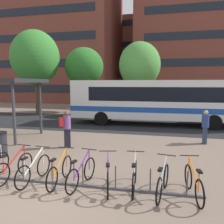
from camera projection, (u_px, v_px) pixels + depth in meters
ground at (45, 195)px, 6.11m from camera, size 200.00×200.00×0.00m
bus_lane_asphalt at (121, 123)px, 17.08m from camera, size 80.00×7.20×0.01m
city_bus at (155, 100)px, 16.32m from camera, size 12.05×2.69×3.20m
bike_rack at (83, 184)px, 6.61m from camera, size 6.75×0.22×0.70m
parked_bicycle_red_1 at (14, 168)px, 7.07m from camera, size 0.52×1.72×0.99m
parked_bicycle_white_2 at (34, 170)px, 6.88m from camera, size 0.52×1.72×0.99m
parked_bicycle_orange_3 at (60, 171)px, 6.77m from camera, size 0.52×1.72×0.99m
parked_bicycle_purple_4 at (81, 174)px, 6.60m from camera, size 0.52×1.71×0.99m
parked_bicycle_purple_5 at (108, 177)px, 6.38m from camera, size 0.60×1.69×0.99m
parked_bicycle_silver_6 at (134, 177)px, 6.36m from camera, size 0.52×1.72×0.99m
parked_bicycle_silver_7 at (163, 182)px, 6.05m from camera, size 0.52×1.71×0.99m
parked_bicycle_orange_8 at (194, 183)px, 5.96m from camera, size 0.52×1.71×0.99m
commuter_teal_pack_0 at (205, 125)px, 11.24m from camera, size 0.36×0.54×1.68m
commuter_red_pack_2 at (66, 127)px, 10.51m from camera, size 0.60×0.56×1.73m
trash_bin at (0, 144)px, 9.26m from camera, size 0.55×0.55×1.03m
street_tree_0 at (140, 65)px, 21.22m from camera, size 3.85×3.85×6.82m
street_tree_1 at (35, 58)px, 22.07m from camera, size 4.66×4.66×8.08m
street_tree_3 at (84, 67)px, 23.14m from camera, size 3.89×3.89×6.59m
building_left_wing at (57, 47)px, 39.35m from camera, size 20.43×13.72×18.30m
building_centre_block at (157, 60)px, 48.38m from camera, size 19.16×12.63×15.82m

